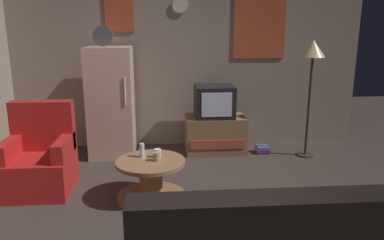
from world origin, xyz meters
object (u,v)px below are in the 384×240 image
tv_stand (215,134)px  fridge (111,102)px  crt_tv (214,101)px  book_stack (262,149)px  wine_glass (142,150)px  armchair (40,160)px  standing_lamp (312,58)px  mug_ceramic_white (157,153)px  mug_ceramic_tan (157,157)px  coffee_table (151,179)px

tv_stand → fridge: bearing=-179.3°
crt_tv → book_stack: 0.98m
wine_glass → armchair: armchair is taller
fridge → tv_stand: bearing=0.7°
fridge → standing_lamp: 2.77m
fridge → mug_ceramic_white: (0.64, -1.35, -0.29)m
standing_lamp → wine_glass: bearing=-154.0°
armchair → fridge: bearing=60.3°
crt_tv → standing_lamp: (1.26, -0.28, 0.62)m
tv_stand → crt_tv: (-0.02, -0.00, 0.48)m
mug_ceramic_tan → standing_lamp: bearing=30.3°
crt_tv → coffee_table: bearing=-120.5°
tv_stand → book_stack: 0.71m
mug_ceramic_white → wine_glass: bearing=173.7°
standing_lamp → mug_ceramic_tan: size_ratio=17.67×
tv_stand → mug_ceramic_tan: tv_stand is taller
mug_ceramic_white → book_stack: bearing=40.2°
coffee_table → wine_glass: size_ratio=4.80×
fridge → wine_glass: fridge is taller
fridge → wine_glass: bearing=-70.3°
coffee_table → armchair: size_ratio=0.75×
tv_stand → mug_ceramic_white: (-0.81, -1.37, 0.21)m
armchair → book_stack: 2.96m
tv_stand → crt_tv: 0.48m
standing_lamp → coffee_table: standing_lamp is taller
book_stack → coffee_table: bearing=-139.2°
fridge → mug_ceramic_white: bearing=-64.7°
wine_glass → mug_ceramic_tan: (0.15, -0.12, -0.03)m
fridge → mug_ceramic_tan: bearing=-66.5°
crt_tv → mug_ceramic_white: 1.60m
fridge → armchair: size_ratio=1.84×
mug_ceramic_tan → armchair: size_ratio=0.09×
coffee_table → book_stack: size_ratio=3.48×
crt_tv → mug_ceramic_white: size_ratio=6.00×
fridge → armchair: bearing=-119.7°
armchair → wine_glass: bearing=-10.7°
wine_glass → mug_ceramic_tan: wine_glass is taller
crt_tv → standing_lamp: size_ratio=0.34×
fridge → crt_tv: fridge is taller
standing_lamp → armchair: (-3.33, -0.86, -1.02)m
standing_lamp → book_stack: 1.43m
wine_glass → mug_ceramic_white: 0.17m
standing_lamp → mug_ceramic_white: standing_lamp is taller
fridge → mug_ceramic_white: fridge is taller
mug_ceramic_tan → book_stack: size_ratio=0.44×
coffee_table → mug_ceramic_white: size_ratio=8.00×
standing_lamp → wine_glass: (-2.21, -1.08, -0.86)m
tv_stand → armchair: armchair is taller
crt_tv → mug_ceramic_tan: (-0.79, -1.48, -0.27)m
wine_glass → book_stack: size_ratio=0.73×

